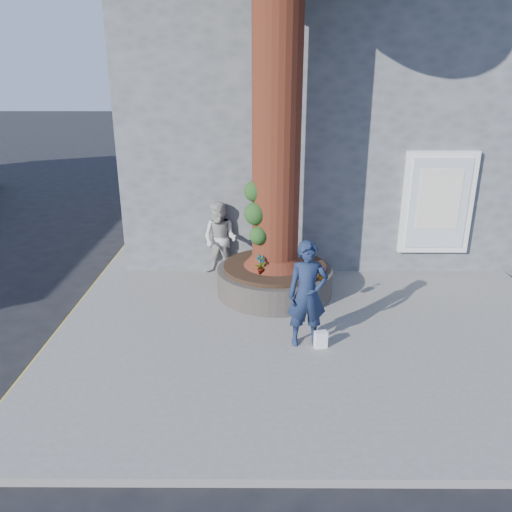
{
  "coord_description": "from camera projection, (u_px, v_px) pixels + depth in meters",
  "views": [
    {
      "loc": [
        0.47,
        -7.27,
        4.25
      ],
      "look_at": [
        0.43,
        1.03,
        1.25
      ],
      "focal_mm": 35.0,
      "sensor_mm": 36.0,
      "label": 1
    }
  ],
  "objects": [
    {
      "name": "ground",
      "position": [
        230.0,
        348.0,
        8.28
      ],
      "size": [
        120.0,
        120.0,
        0.0
      ],
      "primitive_type": "plane",
      "color": "black",
      "rests_on": "ground"
    },
    {
      "name": "woman",
      "position": [
        220.0,
        239.0,
        10.75
      ],
      "size": [
        0.98,
        0.89,
        1.63
      ],
      "primitive_type": "imported",
      "rotation": [
        0.0,
        0.0,
        -0.43
      ],
      "color": "#B4B2AC",
      "rests_on": "pavement"
    },
    {
      "name": "pavement",
      "position": [
        314.0,
        317.0,
        9.2
      ],
      "size": [
        9.0,
        8.0,
        0.12
      ],
      "primitive_type": "cube",
      "color": "slate",
      "rests_on": "ground"
    },
    {
      "name": "plant_b",
      "position": [
        272.0,
        243.0,
        10.66
      ],
      "size": [
        0.23,
        0.23,
        0.34
      ],
      "primitive_type": "imported",
      "rotation": [
        0.0,
        0.0,
        1.86
      ],
      "color": "gray",
      "rests_on": "planter"
    },
    {
      "name": "shopping_bag",
      "position": [
        321.0,
        339.0,
        8.02
      ],
      "size": [
        0.22,
        0.16,
        0.28
      ],
      "primitive_type": "cube",
      "rotation": [
        0.0,
        0.0,
        0.22
      ],
      "color": "white",
      "rests_on": "pavement"
    },
    {
      "name": "man",
      "position": [
        307.0,
        294.0,
        7.89
      ],
      "size": [
        0.67,
        0.47,
        1.75
      ],
      "primitive_type": "imported",
      "rotation": [
        0.0,
        0.0,
        0.08
      ],
      "color": "#16223D",
      "rests_on": "pavement"
    },
    {
      "name": "plant_a",
      "position": [
        260.0,
        264.0,
        9.37
      ],
      "size": [
        0.25,
        0.24,
        0.39
      ],
      "primitive_type": "imported",
      "rotation": [
        0.0,
        0.0,
        0.67
      ],
      "color": "gray",
      "rests_on": "planter"
    },
    {
      "name": "plant_c",
      "position": [
        323.0,
        274.0,
        9.06
      ],
      "size": [
        0.18,
        0.18,
        0.3
      ],
      "primitive_type": "imported",
      "rotation": [
        0.0,
        0.0,
        3.07
      ],
      "color": "gray",
      "rests_on": "planter"
    },
    {
      "name": "plant_d",
      "position": [
        289.0,
        250.0,
        10.29
      ],
      "size": [
        0.26,
        0.29,
        0.29
      ],
      "primitive_type": "imported",
      "rotation": [
        0.0,
        0.0,
        4.84
      ],
      "color": "gray",
      "rests_on": "planter"
    },
    {
      "name": "stone_shop",
      "position": [
        331.0,
        118.0,
        13.97
      ],
      "size": [
        10.3,
        8.3,
        6.3
      ],
      "color": "#55585A",
      "rests_on": "ground"
    },
    {
      "name": "planter",
      "position": [
        275.0,
        279.0,
        10.02
      ],
      "size": [
        2.3,
        2.3,
        0.6
      ],
      "color": "black",
      "rests_on": "pavement"
    },
    {
      "name": "yellow_line",
      "position": [
        68.0,
        319.0,
        9.24
      ],
      "size": [
        0.1,
        30.0,
        0.01
      ],
      "primitive_type": "cube",
      "color": "yellow",
      "rests_on": "ground"
    }
  ]
}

